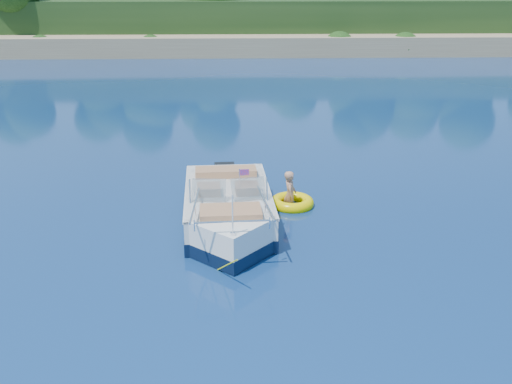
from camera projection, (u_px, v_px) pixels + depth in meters
ground at (174, 291)px, 11.54m from camera, size 160.00×160.00×0.00m
shoreline at (225, 17)px, 70.71m from camera, size 170.00×59.00×6.00m
motorboat at (229, 213)px, 14.32m from camera, size 2.37×6.04×2.01m
tow_tube at (292, 203)px, 15.78m from camera, size 1.60×1.60×0.32m
boy at (290, 205)px, 15.82m from camera, size 0.38×0.79×1.53m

